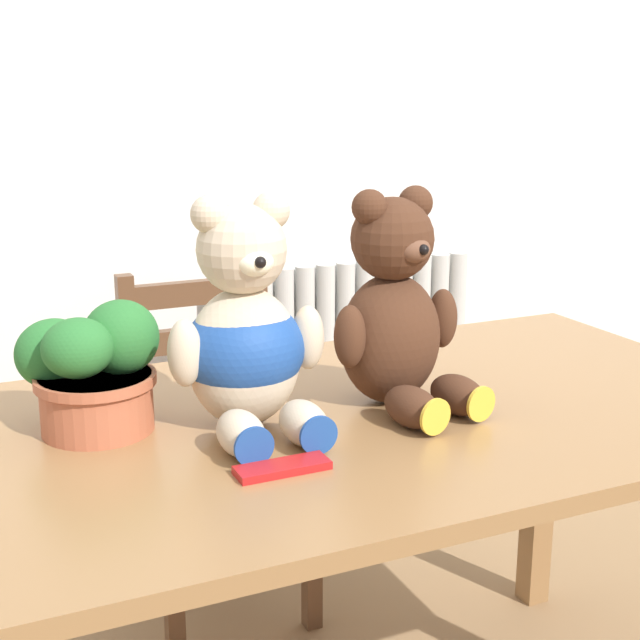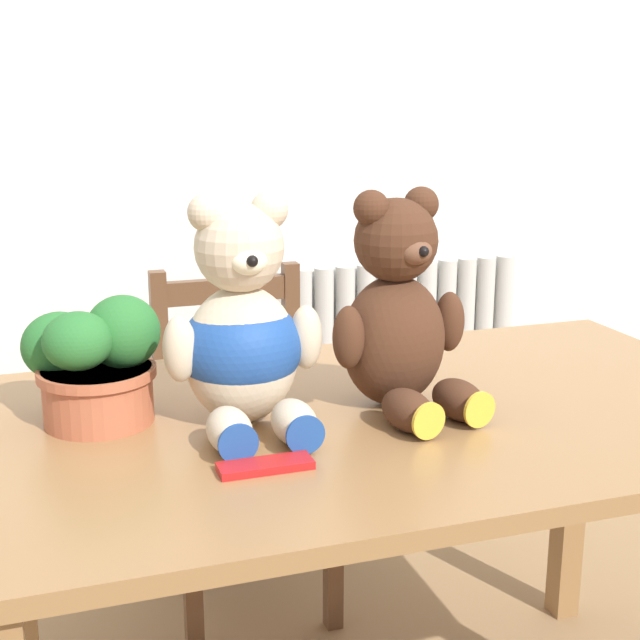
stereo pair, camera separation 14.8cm
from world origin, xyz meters
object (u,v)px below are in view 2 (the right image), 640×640
wooden_chair_behind (241,438)px  teddy_bear_right (399,316)px  chocolate_bar (265,466)px  potted_plant (93,363)px  teddy_bear_left (243,335)px

wooden_chair_behind → teddy_bear_right: size_ratio=2.25×
chocolate_bar → teddy_bear_right: bearing=33.2°
wooden_chair_behind → potted_plant: (-0.38, -0.60, 0.41)m
wooden_chair_behind → teddy_bear_left: 0.85m
wooden_chair_behind → potted_plant: 0.83m
potted_plant → teddy_bear_right: bearing=-10.4°
wooden_chair_behind → potted_plant: size_ratio=3.78×
teddy_bear_left → chocolate_bar: bearing=84.5°
wooden_chair_behind → teddy_bear_left: teddy_bear_left is taller
teddy_bear_left → teddy_bear_right: bearing=178.6°
teddy_bear_left → teddy_bear_right: (0.27, -0.00, 0.01)m
teddy_bear_right → chocolate_bar: teddy_bear_right is taller
wooden_chair_behind → chocolate_bar: size_ratio=6.11×
potted_plant → chocolate_bar: bearing=-52.7°
wooden_chair_behind → chocolate_bar: wooden_chair_behind is taller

